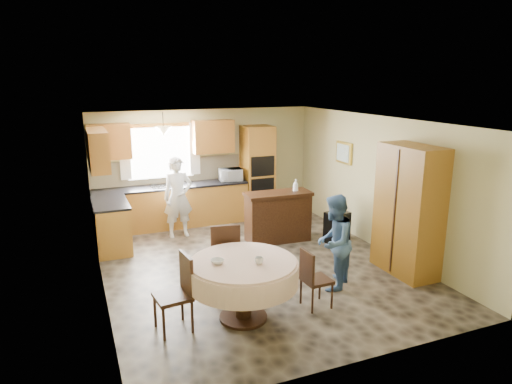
{
  "coord_description": "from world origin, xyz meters",
  "views": [
    {
      "loc": [
        -2.78,
        -6.82,
        3.17
      ],
      "look_at": [
        0.14,
        0.3,
        1.24
      ],
      "focal_mm": 32.0,
      "sensor_mm": 36.0,
      "label": 1
    }
  ],
  "objects": [
    {
      "name": "oven_upper",
      "position": [
        1.15,
        2.38,
        1.25
      ],
      "size": [
        0.56,
        0.01,
        0.45
      ],
      "primitive_type": "cube",
      "color": "black",
      "rests_on": "oven_tower"
    },
    {
      "name": "chair_back",
      "position": [
        -0.76,
        -0.65,
        0.59
      ],
      "size": [
        0.54,
        0.54,
        1.07
      ],
      "rotation": [
        0.0,
        0.0,
        2.95
      ],
      "color": "#371F0F",
      "rests_on": "floor"
    },
    {
      "name": "wall_right",
      "position": [
        2.5,
        0.0,
        1.25
      ],
      "size": [
        0.02,
        6.0,
        2.5
      ],
      "primitive_type": "cube",
      "color": "tan",
      "rests_on": "floor"
    },
    {
      "name": "wall_back",
      "position": [
        0.0,
        3.0,
        1.25
      ],
      "size": [
        5.0,
        0.02,
        2.5
      ],
      "primitive_type": "cube",
      "color": "tan",
      "rests_on": "floor"
    },
    {
      "name": "base_cab_back",
      "position": [
        -0.85,
        2.7,
        0.44
      ],
      "size": [
        3.3,
        0.6,
        0.88
      ],
      "primitive_type": "cube",
      "color": "#C48234",
      "rests_on": "floor"
    },
    {
      "name": "bowl_table",
      "position": [
        -1.16,
        -1.55,
        0.87
      ],
      "size": [
        0.23,
        0.23,
        0.05
      ],
      "primitive_type": "imported",
      "rotation": [
        0.0,
        0.0,
        0.43
      ],
      "color": "#B2B2B2",
      "rests_on": "dining_table"
    },
    {
      "name": "dining_table",
      "position": [
        -0.82,
        -1.59,
        0.65
      ],
      "size": [
        1.47,
        1.47,
        0.84
      ],
      "color": "#371F0F",
      "rests_on": "floor"
    },
    {
      "name": "oven_lower",
      "position": [
        1.15,
        2.38,
        0.75
      ],
      "size": [
        0.56,
        0.01,
        0.45
      ],
      "primitive_type": "cube",
      "color": "black",
      "rests_on": "oven_tower"
    },
    {
      "name": "pendant",
      "position": [
        -1.0,
        2.5,
        2.12
      ],
      "size": [
        0.36,
        0.36,
        0.18
      ],
      "primitive_type": "cone",
      "rotation": [
        3.14,
        0.0,
        0.0
      ],
      "color": "beige",
      "rests_on": "ceiling"
    },
    {
      "name": "counter_left",
      "position": [
        -2.2,
        1.8,
        0.9
      ],
      "size": [
        0.64,
        1.2,
        0.04
      ],
      "primitive_type": "cube",
      "color": "black",
      "rests_on": "base_cab_left"
    },
    {
      "name": "floor",
      "position": [
        0.0,
        0.0,
        0.0
      ],
      "size": [
        5.0,
        6.0,
        0.01
      ],
      "primitive_type": "cube",
      "color": "brown",
      "rests_on": "ground"
    },
    {
      "name": "wall_cab_left",
      "position": [
        -2.05,
        2.83,
        1.91
      ],
      "size": [
        0.85,
        0.33,
        0.72
      ],
      "primitive_type": "cube",
      "color": "#A55D29",
      "rests_on": "wall_back"
    },
    {
      "name": "chair_left",
      "position": [
        -1.67,
        -1.51,
        0.55
      ],
      "size": [
        0.48,
        0.48,
        1.0
      ],
      "rotation": [
        0.0,
        0.0,
        -1.46
      ],
      "color": "#371F0F",
      "rests_on": "floor"
    },
    {
      "name": "framed_picture",
      "position": [
        2.47,
        1.17,
        1.65
      ],
      "size": [
        0.06,
        0.54,
        0.45
      ],
      "color": "gold",
      "rests_on": "wall_right"
    },
    {
      "name": "bottle_sideboard",
      "position": [
        1.27,
        1.01,
        1.08
      ],
      "size": [
        0.13,
        0.13,
        0.29
      ],
      "primitive_type": "imported",
      "rotation": [
        0.0,
        0.0,
        0.16
      ],
      "color": "silver",
      "rests_on": "sideboard"
    },
    {
      "name": "curtain_right",
      "position": [
        -0.25,
        2.93,
        1.65
      ],
      "size": [
        0.22,
        0.02,
        1.15
      ],
      "primitive_type": "cube",
      "color": "white",
      "rests_on": "wall_back"
    },
    {
      "name": "space_heater",
      "position": [
        1.94,
        0.48,
        0.31
      ],
      "size": [
        0.49,
        0.38,
        0.62
      ],
      "primitive_type": "cube",
      "rotation": [
        0.0,
        0.0,
        0.17
      ],
      "color": "black",
      "rests_on": "floor"
    },
    {
      "name": "sideboard",
      "position": [
        0.89,
        1.01,
        0.47
      ],
      "size": [
        1.33,
        0.6,
        0.93
      ],
      "primitive_type": "cube",
      "rotation": [
        0.0,
        0.0,
        -0.05
      ],
      "color": "#371F0F",
      "rests_on": "floor"
    },
    {
      "name": "ceiling",
      "position": [
        0.0,
        0.0,
        2.5
      ],
      "size": [
        5.0,
        6.0,
        0.01
      ],
      "primitive_type": "cube",
      "color": "white",
      "rests_on": "wall_back"
    },
    {
      "name": "counter_back",
      "position": [
        -0.85,
        2.7,
        0.9
      ],
      "size": [
        3.3,
        0.64,
        0.04
      ],
      "primitive_type": "cube",
      "color": "black",
      "rests_on": "base_cab_back"
    },
    {
      "name": "person_dining",
      "position": [
        0.79,
        -1.22,
        0.74
      ],
      "size": [
        0.91,
        0.9,
        1.48
      ],
      "primitive_type": "imported",
      "rotation": [
        0.0,
        0.0,
        3.9
      ],
      "color": "#3E5E88",
      "rests_on": "floor"
    },
    {
      "name": "oven_tower",
      "position": [
        1.15,
        2.69,
        1.06
      ],
      "size": [
        0.66,
        0.62,
        2.12
      ],
      "primitive_type": "cube",
      "color": "#C48234",
      "rests_on": "floor"
    },
    {
      "name": "base_cab_left",
      "position": [
        -2.2,
        1.8,
        0.44
      ],
      "size": [
        0.6,
        1.2,
        0.88
      ],
      "primitive_type": "cube",
      "color": "#C48234",
      "rests_on": "floor"
    },
    {
      "name": "wall_cab_right",
      "position": [
        0.15,
        2.83,
        1.91
      ],
      "size": [
        0.9,
        0.33,
        0.72
      ],
      "primitive_type": "cube",
      "color": "#A55D29",
      "rests_on": "wall_back"
    },
    {
      "name": "person_sink",
      "position": [
        -0.86,
        2.02,
        0.82
      ],
      "size": [
        0.61,
        0.41,
        1.65
      ],
      "primitive_type": "imported",
      "rotation": [
        0.0,
        0.0,
        0.02
      ],
      "color": "silver",
      "rests_on": "floor"
    },
    {
      "name": "wall_front",
      "position": [
        0.0,
        -3.0,
        1.25
      ],
      "size": [
        5.0,
        0.02,
        2.5
      ],
      "primitive_type": "cube",
      "color": "tan",
      "rests_on": "floor"
    },
    {
      "name": "cup_table",
      "position": [
        -0.67,
        -1.76,
        0.88
      ],
      "size": [
        0.15,
        0.15,
        0.09
      ],
      "primitive_type": "imported",
      "rotation": [
        0.0,
        0.0,
        -0.39
      ],
      "color": "#B2B2B2",
      "rests_on": "dining_table"
    },
    {
      "name": "wall_left",
      "position": [
        -2.5,
        0.0,
        1.25
      ],
      "size": [
        0.02,
        6.0,
        2.5
      ],
      "primitive_type": "cube",
      "color": "tan",
      "rests_on": "floor"
    },
    {
      "name": "window",
      "position": [
        -1.0,
        2.98,
        1.6
      ],
      "size": [
        1.4,
        0.03,
        1.1
      ],
      "primitive_type": "cube",
      "color": "white",
      "rests_on": "wall_back"
    },
    {
      "name": "chair_right",
      "position": [
        0.19,
        -1.66,
        0.47
      ],
      "size": [
        0.39,
        0.39,
        0.86
      ],
      "rotation": [
        0.0,
        0.0,
        1.61
      ],
      "color": "#371F0F",
      "rests_on": "floor"
    },
    {
      "name": "microwave",
      "position": [
        0.48,
        2.65,
        1.06
      ],
      "size": [
        0.52,
        0.38,
        0.27
      ],
      "primitive_type": "imported",
      "rotation": [
        0.0,
        0.0,
        -0.1
      ],
      "color": "silver",
      "rests_on": "counter_back"
    },
    {
      "name": "curtain_left",
      "position": [
        -1.75,
        2.93,
        1.65
      ],
      "size": [
        0.22,
        0.02,
        1.15
      ],
      "primitive_type": "cube",
      "color": "white",
      "rests_on": "wall_back"
    },
    {
      "name": "cupboard",
      "position": [
        2.22,
        -1.17,
        1.07
      ],
      "size": [
        0.56,
        1.12,
        2.14
      ],
      "primitive_type": "cube",
      "color": "#C48234",
      "rests_on": "floor"
    },
    {
      "name": "backsplash",
      "position": [
        -0.85,
        2.99,
        1.18
      ],
      "size": [
        3.3,
        0.02,
        0.55
      ],
      "primitive_type": "cube",
      "color": "#C8B88D",
      "rests_on": "wall_back"
    },
    {
      "name": "bowl_sideboard",
      "position": [
        0.64,
        1.01,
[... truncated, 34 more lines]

